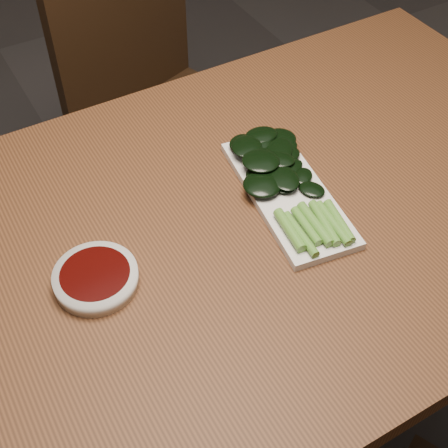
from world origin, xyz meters
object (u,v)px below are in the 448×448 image
serving_plate (288,193)px  gai_lan (278,173)px  table (229,251)px  sauce_bowl (96,278)px  chair_far (162,104)px

serving_plate → gai_lan: 0.04m
table → sauce_bowl: (-0.23, -0.01, 0.08)m
serving_plate → table: bearing=-178.0°
chair_far → serving_plate: chair_far is taller
chair_far → table: bearing=-124.3°
table → sauce_bowl: sauce_bowl is taller
chair_far → serving_plate: (-0.07, -0.66, 0.27)m
chair_far → serving_plate: bearing=-114.8°
serving_plate → chair_far: bearing=84.1°
chair_far → sauce_bowl: chair_far is taller
table → gai_lan: size_ratio=4.48×
table → gai_lan: gai_lan is taller
table → gai_lan: (0.12, 0.04, 0.10)m
sauce_bowl → serving_plate: sauce_bowl is taller
chair_far → sauce_bowl: (-0.41, -0.68, 0.27)m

